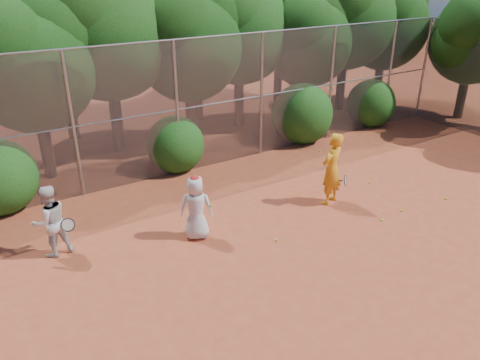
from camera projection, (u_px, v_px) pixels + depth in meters
ground at (337, 255)px, 10.46m from camera, size 80.00×80.00×0.00m
fence_back at (204, 104)px, 14.15m from camera, size 20.05×0.09×4.03m
tree_2 at (31, 57)px, 12.84m from camera, size 3.99×3.47×5.47m
tree_3 at (106, 17)px, 14.48m from camera, size 4.89×4.26×6.70m
tree_4 at (188, 35)px, 15.47m from camera, size 4.19×3.64×5.73m
tree_5 at (240, 19)px, 17.17m from camera, size 4.51×3.92×6.17m
tree_6 at (309, 34)px, 17.83m from camera, size 3.86×3.36×5.29m
tree_7 at (348, 7)px, 19.16m from camera, size 4.77×4.14×6.53m
tree_8 at (386, 17)px, 20.08m from camera, size 4.25×3.70×5.82m
tree_10 at (56, 6)px, 15.60m from camera, size 5.15×4.48×7.06m
tree_11 at (195, 13)px, 17.87m from camera, size 4.64×4.03×6.35m
tree_13 at (475, 32)px, 18.35m from camera, size 3.86×3.36×5.29m
bush_1 at (175, 142)px, 14.45m from camera, size 1.80×1.80×1.80m
bush_2 at (302, 111)px, 16.76m from camera, size 2.20×2.20×2.20m
bush_3 at (371, 101)px, 18.50m from camera, size 1.90×1.90×1.90m
player_yellow at (332, 169)px, 12.32m from camera, size 0.92×0.67×1.99m
player_teen at (196, 207)px, 10.80m from camera, size 0.92×0.83×1.60m
player_white at (50, 221)px, 10.15m from camera, size 0.92×0.79×1.66m
ball_0 at (382, 220)px, 11.80m from camera, size 0.07×0.07×0.07m
ball_1 at (369, 182)px, 13.83m from camera, size 0.07×0.07×0.07m
ball_2 at (402, 210)px, 12.25m from camera, size 0.07×0.07×0.07m
ball_3 at (446, 198)px, 12.88m from camera, size 0.07×0.07×0.07m
ball_4 at (276, 240)px, 10.94m from camera, size 0.07×0.07×0.07m
ball_5 at (320, 151)px, 16.10m from camera, size 0.07×0.07×0.07m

